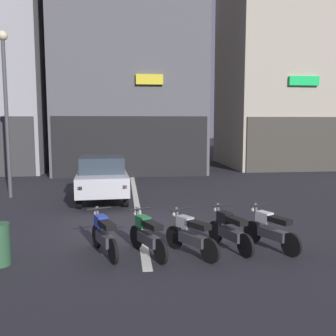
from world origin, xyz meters
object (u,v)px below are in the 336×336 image
object	(u,v)px
street_lamp	(6,97)
motorcycle_white_row_rightmost	(270,229)
motorcycle_silver_row_centre	(191,235)
motorcycle_blue_row_leftmost	(104,234)
car_silver_crossing_near	(102,176)
motorcycle_green_row_left_mid	(147,235)
motorcycle_black_row_right_mid	(229,230)

from	to	relation	value
street_lamp	motorcycle_white_row_rightmost	distance (m)	10.80
motorcycle_silver_row_centre	motorcycle_white_row_rightmost	distance (m)	1.87
motorcycle_blue_row_leftmost	motorcycle_silver_row_centre	world-z (taller)	same
motorcycle_silver_row_centre	street_lamp	bearing A→B (deg)	129.14
car_silver_crossing_near	motorcycle_green_row_left_mid	distance (m)	6.21
motorcycle_blue_row_leftmost	motorcycle_white_row_rightmost	world-z (taller)	same
motorcycle_blue_row_leftmost	motorcycle_black_row_right_mid	xyz separation A→B (m)	(2.79, 0.02, 0.00)
motorcycle_silver_row_centre	motorcycle_black_row_right_mid	size ratio (longest dim) A/B	0.91
street_lamp	motorcycle_silver_row_centre	world-z (taller)	street_lamp
motorcycle_green_row_left_mid	motorcycle_black_row_right_mid	bearing A→B (deg)	4.96
car_silver_crossing_near	motorcycle_green_row_left_mid	xyz separation A→B (m)	(1.29, -6.06, -0.43)
street_lamp	motorcycle_green_row_left_mid	bearing A→B (deg)	-55.24
motorcycle_silver_row_centre	motorcycle_blue_row_leftmost	bearing A→B (deg)	172.06
car_silver_crossing_near	motorcycle_white_row_rightmost	size ratio (longest dim) A/B	2.73
motorcycle_silver_row_centre	car_silver_crossing_near	bearing A→B (deg)	109.74
car_silver_crossing_near	motorcycle_blue_row_leftmost	size ratio (longest dim) A/B	2.64
motorcycle_black_row_right_mid	motorcycle_blue_row_leftmost	bearing A→B (deg)	-179.60
car_silver_crossing_near	motorcycle_black_row_right_mid	distance (m)	6.70
motorcycle_green_row_left_mid	motorcycle_silver_row_centre	xyz separation A→B (m)	(0.93, -0.12, 0.00)
motorcycle_black_row_right_mid	car_silver_crossing_near	bearing A→B (deg)	118.11
street_lamp	motorcycle_white_row_rightmost	bearing A→B (deg)	-42.10
motorcycle_silver_row_centre	motorcycle_black_row_right_mid	bearing A→B (deg)	16.62
car_silver_crossing_near	street_lamp	size ratio (longest dim) A/B	0.68
motorcycle_green_row_left_mid	motorcycle_blue_row_leftmost	bearing A→B (deg)	171.30
motorcycle_white_row_rightmost	street_lamp	bearing A→B (deg)	137.90
motorcycle_black_row_right_mid	motorcycle_white_row_rightmost	size ratio (longest dim) A/B	1.04
street_lamp	motorcycle_green_row_left_mid	size ratio (longest dim) A/B	3.98
motorcycle_blue_row_leftmost	motorcycle_green_row_left_mid	distance (m)	0.94
motorcycle_green_row_left_mid	motorcycle_silver_row_centre	size ratio (longest dim) A/B	1.07
motorcycle_green_row_left_mid	motorcycle_black_row_right_mid	xyz separation A→B (m)	(1.86, 0.16, 0.00)
street_lamp	motorcycle_black_row_right_mid	distance (m)	10.11
motorcycle_blue_row_leftmost	motorcycle_silver_row_centre	size ratio (longest dim) A/B	1.09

